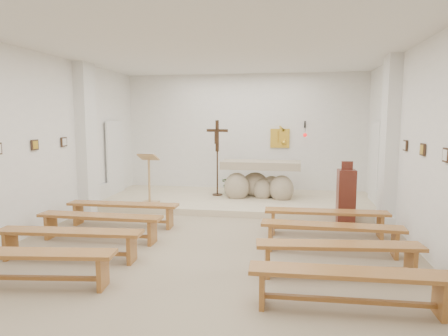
% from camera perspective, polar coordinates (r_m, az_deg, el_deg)
% --- Properties ---
extents(ground, '(7.00, 10.00, 0.00)m').
position_cam_1_polar(ground, '(7.19, -1.81, -10.90)').
color(ground, tan).
rests_on(ground, ground).
extents(wall_left, '(0.02, 10.00, 3.50)m').
position_cam_1_polar(wall_left, '(8.28, -26.33, 3.09)').
color(wall_left, white).
rests_on(wall_left, ground).
extents(wall_right, '(0.02, 10.00, 3.50)m').
position_cam_1_polar(wall_right, '(7.06, 27.14, 2.48)').
color(wall_right, white).
rests_on(wall_right, ground).
extents(wall_back, '(7.00, 0.02, 3.50)m').
position_cam_1_polar(wall_back, '(11.79, 2.88, 4.80)').
color(wall_back, white).
rests_on(wall_back, ground).
extents(ceiling, '(7.00, 10.00, 0.02)m').
position_cam_1_polar(ceiling, '(6.96, -1.93, 17.59)').
color(ceiling, silver).
rests_on(ceiling, wall_back).
extents(sanctuary_platform, '(6.98, 3.00, 0.15)m').
position_cam_1_polar(sanctuary_platform, '(10.52, 1.90, -4.68)').
color(sanctuary_platform, beige).
rests_on(sanctuary_platform, ground).
extents(pilaster_left, '(0.26, 0.55, 3.50)m').
position_cam_1_polar(pilaster_left, '(9.91, -19.02, 3.98)').
color(pilaster_left, white).
rests_on(pilaster_left, ground).
extents(pilaster_right, '(0.26, 0.55, 3.50)m').
position_cam_1_polar(pilaster_right, '(8.96, 22.54, 3.54)').
color(pilaster_right, white).
rests_on(pilaster_right, ground).
extents(gold_wall_relief, '(0.55, 0.04, 0.55)m').
position_cam_1_polar(gold_wall_relief, '(11.69, 7.99, 4.23)').
color(gold_wall_relief, gold).
rests_on(gold_wall_relief, wall_back).
extents(sanctuary_lamp, '(0.11, 0.36, 0.44)m').
position_cam_1_polar(sanctuary_lamp, '(11.43, 11.50, 4.89)').
color(sanctuary_lamp, black).
rests_on(sanctuary_lamp, wall_back).
extents(station_frame_left_mid, '(0.03, 0.20, 0.20)m').
position_cam_1_polar(station_frame_left_mid, '(8.43, -25.42, 3.00)').
color(station_frame_left_mid, '#392619').
rests_on(station_frame_left_mid, wall_left).
extents(station_frame_left_rear, '(0.03, 0.20, 0.20)m').
position_cam_1_polar(station_frame_left_rear, '(9.27, -21.90, 3.48)').
color(station_frame_left_rear, '#392619').
rests_on(station_frame_left_rear, wall_left).
extents(station_frame_right_front, '(0.03, 0.20, 0.20)m').
position_cam_1_polar(station_frame_right_front, '(6.30, 29.15, 1.62)').
color(station_frame_right_front, '#392619').
rests_on(station_frame_right_front, wall_right).
extents(station_frame_right_mid, '(0.03, 0.20, 0.20)m').
position_cam_1_polar(station_frame_right_mid, '(7.25, 26.50, 2.38)').
color(station_frame_right_mid, '#392619').
rests_on(station_frame_right_mid, wall_right).
extents(station_frame_right_rear, '(0.03, 0.20, 0.20)m').
position_cam_1_polar(station_frame_right_rear, '(8.21, 24.47, 2.95)').
color(station_frame_right_rear, '#392619').
rests_on(station_frame_right_rear, wall_right).
extents(radiator_left, '(0.10, 0.85, 0.52)m').
position_cam_1_polar(radiator_left, '(10.73, -17.21, -3.71)').
color(radiator_left, silver).
rests_on(radiator_left, ground).
extents(radiator_right, '(0.10, 0.85, 0.52)m').
position_cam_1_polar(radiator_right, '(9.84, 21.55, -4.85)').
color(radiator_right, silver).
rests_on(radiator_right, ground).
extents(altar, '(2.07, 0.94, 1.06)m').
position_cam_1_polar(altar, '(10.54, 5.13, -2.02)').
color(altar, tan).
rests_on(altar, sanctuary_platform).
extents(lectern, '(0.48, 0.41, 1.27)m').
position_cam_1_polar(lectern, '(9.85, -10.68, -1.47)').
color(lectern, tan).
rests_on(lectern, sanctuary_platform).
extents(crucifix_stand, '(0.60, 0.27, 2.02)m').
position_cam_1_polar(crucifix_stand, '(10.70, -0.98, 2.26)').
color(crucifix_stand, '#342010').
rests_on(crucifix_stand, sanctuary_platform).
extents(potted_plant, '(0.63, 0.59, 0.56)m').
position_cam_1_polar(potted_plant, '(11.09, 0.86, -2.21)').
color(potted_plant, '#305522').
rests_on(potted_plant, sanctuary_platform).
extents(donation_pedestal, '(0.37, 0.37, 1.33)m').
position_cam_1_polar(donation_pedestal, '(8.85, 17.02, -3.87)').
color(donation_pedestal, maroon).
rests_on(donation_pedestal, ground).
extents(bench_left_front, '(2.31, 0.40, 0.49)m').
position_cam_1_polar(bench_left_front, '(8.54, -14.22, -5.68)').
color(bench_left_front, '#A3682F').
rests_on(bench_left_front, ground).
extents(bench_right_front, '(2.31, 0.42, 0.49)m').
position_cam_1_polar(bench_right_front, '(7.88, 14.35, -6.76)').
color(bench_right_front, '#A3682F').
rests_on(bench_right_front, ground).
extents(bench_left_second, '(2.31, 0.40, 0.49)m').
position_cam_1_polar(bench_left_second, '(7.65, -17.29, -7.28)').
color(bench_left_second, '#A3682F').
rests_on(bench_left_second, ground).
extents(bench_right_second, '(2.32, 0.45, 0.49)m').
position_cam_1_polar(bench_right_second, '(6.90, 15.07, -8.77)').
color(bench_right_second, '#A3682F').
rests_on(bench_right_second, ground).
extents(bench_left_third, '(2.32, 0.53, 0.49)m').
position_cam_1_polar(bench_left_third, '(6.79, -21.17, -9.27)').
color(bench_left_third, '#A3682F').
rests_on(bench_left_third, ground).
extents(bench_right_third, '(2.33, 0.61, 0.49)m').
position_cam_1_polar(bench_right_third, '(5.93, 16.05, -11.44)').
color(bench_right_third, '#A3682F').
rests_on(bench_right_third, ground).
extents(bench_left_fourth, '(2.33, 0.65, 0.49)m').
position_cam_1_polar(bench_left_fourth, '(5.98, -26.21, -11.75)').
color(bench_left_fourth, '#A3682F').
rests_on(bench_left_fourth, ground).
extents(bench_right_fourth, '(2.31, 0.42, 0.49)m').
position_cam_1_polar(bench_right_fourth, '(4.99, 17.43, -15.12)').
color(bench_right_fourth, '#A3682F').
rests_on(bench_right_fourth, ground).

